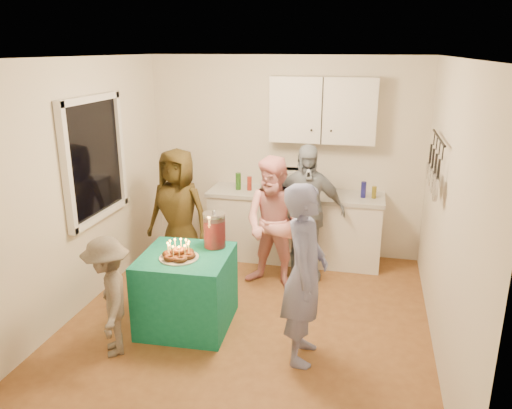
% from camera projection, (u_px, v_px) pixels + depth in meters
% --- Properties ---
extents(floor, '(4.00, 4.00, 0.00)m').
position_uv_depth(floor, '(248.00, 321.00, 5.12)').
color(floor, brown).
rests_on(floor, ground).
extents(ceiling, '(4.00, 4.00, 0.00)m').
position_uv_depth(ceiling, '(247.00, 57.00, 4.34)').
color(ceiling, white).
rests_on(ceiling, floor).
extents(back_wall, '(3.60, 3.60, 0.00)m').
position_uv_depth(back_wall, '(285.00, 157.00, 6.58)').
color(back_wall, silver).
rests_on(back_wall, floor).
extents(left_wall, '(4.00, 4.00, 0.00)m').
position_uv_depth(left_wall, '(78.00, 189.00, 5.12)').
color(left_wall, silver).
rests_on(left_wall, floor).
extents(right_wall, '(4.00, 4.00, 0.00)m').
position_uv_depth(right_wall, '(448.00, 214.00, 4.33)').
color(right_wall, silver).
rests_on(right_wall, floor).
extents(window_night, '(0.04, 1.00, 1.20)m').
position_uv_depth(window_night, '(94.00, 159.00, 5.32)').
color(window_night, black).
rests_on(window_night, left_wall).
extents(counter, '(2.20, 0.58, 0.86)m').
position_uv_depth(counter, '(294.00, 228.00, 6.52)').
color(counter, white).
rests_on(counter, floor).
extents(countertop, '(2.24, 0.62, 0.05)m').
position_uv_depth(countertop, '(295.00, 194.00, 6.39)').
color(countertop, beige).
rests_on(countertop, counter).
extents(upper_cabinet, '(1.30, 0.30, 0.80)m').
position_uv_depth(upper_cabinet, '(323.00, 110.00, 6.14)').
color(upper_cabinet, white).
rests_on(upper_cabinet, back_wall).
extents(pot_rack, '(0.12, 1.00, 0.60)m').
position_uv_depth(pot_rack, '(434.00, 163.00, 4.91)').
color(pot_rack, black).
rests_on(pot_rack, right_wall).
extents(microwave, '(0.56, 0.42, 0.29)m').
position_uv_depth(microwave, '(283.00, 181.00, 6.37)').
color(microwave, white).
rests_on(microwave, countertop).
extents(party_table, '(0.89, 0.89, 0.76)m').
position_uv_depth(party_table, '(187.00, 290.00, 4.96)').
color(party_table, '#12785D').
rests_on(party_table, floor).
extents(donut_cake, '(0.38, 0.38, 0.18)m').
position_uv_depth(donut_cake, '(179.00, 250.00, 4.73)').
color(donut_cake, '#381C0C').
rests_on(donut_cake, party_table).
extents(punch_jar, '(0.22, 0.22, 0.34)m').
position_uv_depth(punch_jar, '(215.00, 231.00, 4.99)').
color(punch_jar, '#B60E18').
rests_on(punch_jar, party_table).
extents(man_birthday, '(0.40, 0.60, 1.63)m').
position_uv_depth(man_birthday, '(305.00, 274.00, 4.30)').
color(man_birthday, '#777EAE').
rests_on(man_birthday, floor).
extents(woman_back_left, '(0.82, 0.59, 1.57)m').
position_uv_depth(woman_back_left, '(179.00, 214.00, 5.96)').
color(woman_back_left, brown).
rests_on(woman_back_left, floor).
extents(woman_back_center, '(0.86, 0.74, 1.55)m').
position_uv_depth(woman_back_center, '(275.00, 224.00, 5.64)').
color(woman_back_center, pink).
rests_on(woman_back_center, floor).
extents(woman_back_right, '(1.03, 0.63, 1.64)m').
position_uv_depth(woman_back_right, '(305.00, 212.00, 5.89)').
color(woman_back_right, '#102237').
rests_on(woman_back_right, floor).
extents(child_near_left, '(0.73, 0.84, 1.12)m').
position_uv_depth(child_near_left, '(109.00, 297.00, 4.44)').
color(child_near_left, '#584F46').
rests_on(child_near_left, floor).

